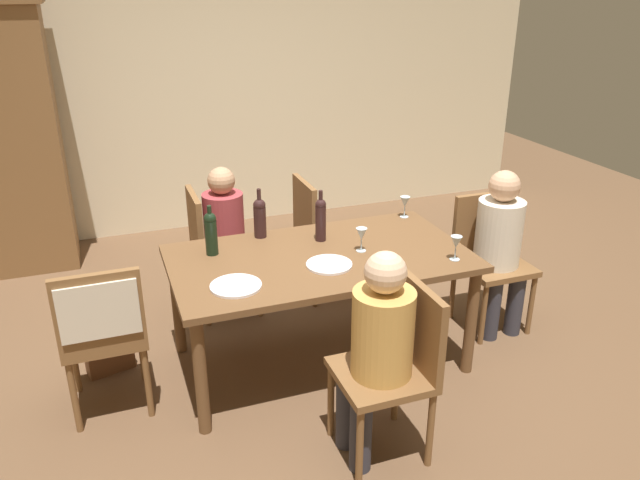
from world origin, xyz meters
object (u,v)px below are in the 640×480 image
(chair_near, at_px, (397,359))
(wine_glass_near_right, at_px, (362,235))
(person_man_guest, at_px, (500,241))
(handbag, at_px, (109,355))
(wine_bottle_short_olive, at_px, (260,217))
(chair_far_left, at_px, (213,244))
(wine_bottle_tall_green, at_px, (211,232))
(person_man_bearded, at_px, (228,229))
(dinner_plate_guest_left, at_px, (236,286))
(person_woman_host, at_px, (377,343))
(wine_bottle_dark_red, at_px, (321,218))
(chair_right_end, at_px, (489,251))
(wine_glass_centre, at_px, (405,203))
(chair_left_end, at_px, (102,324))
(dining_table, at_px, (320,267))
(chair_far_right, at_px, (319,229))
(dinner_plate_host, at_px, (330,264))

(chair_near, distance_m, wine_glass_near_right, 0.92)
(person_man_guest, xyz_separation_m, handbag, (-2.54, 0.38, -0.55))
(wine_bottle_short_olive, distance_m, wine_glass_near_right, 0.67)
(chair_far_left, relative_size, wine_bottle_tall_green, 2.98)
(person_man_bearded, distance_m, dinner_plate_guest_left, 1.13)
(person_woman_host, relative_size, wine_bottle_dark_red, 3.41)
(chair_right_end, xyz_separation_m, person_man_guest, (-0.00, -0.11, 0.12))
(chair_right_end, xyz_separation_m, wine_glass_centre, (-0.50, 0.32, 0.31))
(chair_left_end, xyz_separation_m, person_woman_host, (1.24, -0.75, 0.06))
(dining_table, relative_size, person_woman_host, 1.58)
(wine_bottle_short_olive, bearing_deg, dinner_plate_guest_left, -115.85)
(wine_bottle_dark_red, height_order, wine_glass_near_right, wine_bottle_dark_red)
(chair_near, relative_size, handbag, 3.29)
(chair_left_end, height_order, wine_bottle_short_olive, wine_bottle_short_olive)
(wine_bottle_short_olive, bearing_deg, person_man_guest, -15.78)
(chair_near, xyz_separation_m, chair_far_left, (-0.57, 1.75, 0.00))
(chair_left_end, distance_m, dinner_plate_guest_left, 0.73)
(person_man_guest, bearing_deg, dining_table, -1.17)
(chair_left_end, xyz_separation_m, wine_glass_centre, (2.04, 0.53, 0.25))
(chair_left_end, height_order, wine_bottle_tall_green, wine_bottle_tall_green)
(wine_bottle_tall_green, xyz_separation_m, handbag, (-0.67, 0.11, -0.77))
(person_woman_host, relative_size, handbag, 4.02)
(chair_far_left, relative_size, chair_far_right, 1.00)
(chair_far_left, height_order, wine_glass_near_right, chair_far_left)
(wine_bottle_short_olive, bearing_deg, chair_far_right, 39.37)
(dinner_plate_host, relative_size, handbag, 0.96)
(wine_glass_centre, bearing_deg, dinner_plate_guest_left, -154.53)
(chair_right_end, xyz_separation_m, person_man_bearded, (-1.64, 0.79, 0.10))
(person_woman_host, xyz_separation_m, person_man_guest, (1.30, 0.85, 0.00))
(chair_far_right, xyz_separation_m, chair_left_end, (-1.58, -1.00, 0.06))
(chair_left_end, bearing_deg, dinner_plate_guest_left, -8.74)
(dining_table, relative_size, wine_bottle_dark_red, 5.39)
(person_woman_host, relative_size, wine_glass_centre, 7.55)
(wine_bottle_short_olive, bearing_deg, wine_glass_centre, 0.01)
(chair_right_end, relative_size, dinner_plate_host, 3.43)
(chair_right_end, xyz_separation_m, person_woman_host, (-1.30, -0.96, 0.12))
(chair_far_left, height_order, person_man_guest, person_man_guest)
(chair_far_left, bearing_deg, chair_left_end, -38.07)
(chair_left_end, bearing_deg, chair_far_right, 32.24)
(person_man_bearded, distance_m, wine_bottle_tall_green, 0.72)
(wine_bottle_dark_red, xyz_separation_m, wine_glass_centre, (0.69, 0.19, -0.04))
(wine_bottle_tall_green, height_order, handbag, wine_bottle_tall_green)
(chair_left_end, height_order, wine_bottle_dark_red, wine_bottle_dark_red)
(chair_far_left, distance_m, dinner_plate_host, 1.16)
(wine_glass_centre, bearing_deg, wine_bottle_dark_red, -164.80)
(chair_far_right, distance_m, chair_left_end, 1.87)
(handbag, bearing_deg, dinner_plate_guest_left, -39.62)
(wine_glass_centre, xyz_separation_m, wine_glass_near_right, (-0.51, -0.43, 0.00))
(wine_bottle_dark_red, height_order, dinner_plate_guest_left, wine_bottle_dark_red)
(person_man_bearded, relative_size, wine_bottle_tall_green, 3.52)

